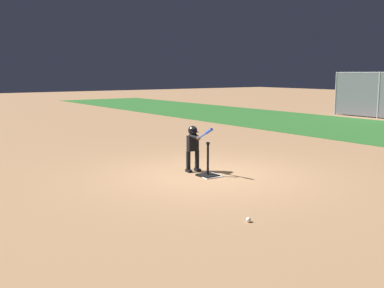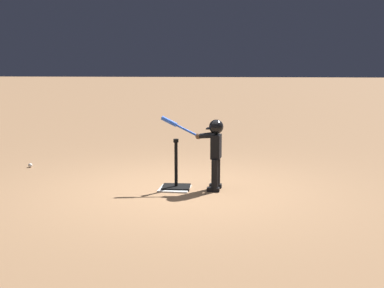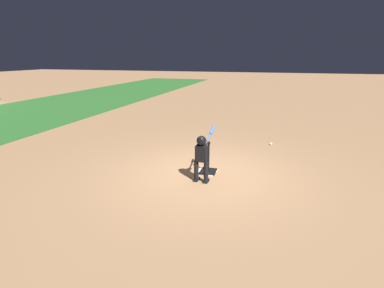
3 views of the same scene
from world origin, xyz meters
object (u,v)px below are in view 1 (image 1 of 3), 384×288
at_px(batting_tee, 208,171).
at_px(bleachers_far_left, 379,103).
at_px(batter_child, 194,143).
at_px(baseball, 248,220).

relative_size(batting_tee, bleachers_far_left, 0.21).
bearing_deg(batting_tee, batter_child, 178.15).
relative_size(batting_tee, baseball, 10.06).
bearing_deg(batter_child, baseball, -22.42).
relative_size(batter_child, baseball, 14.53).
bearing_deg(batting_tee, bleachers_far_left, 110.56).
height_order(batting_tee, batter_child, batter_child).
height_order(batter_child, bleachers_far_left, bleachers_far_left).
distance_m(batting_tee, bleachers_far_left, 17.01).
height_order(batting_tee, baseball, batting_tee).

